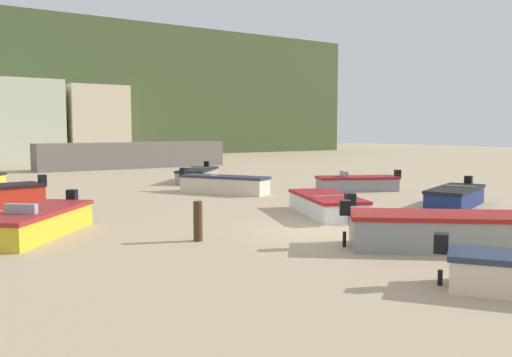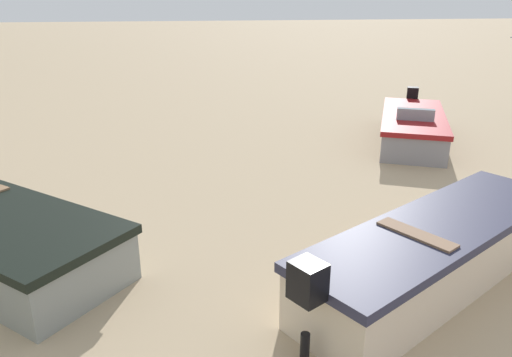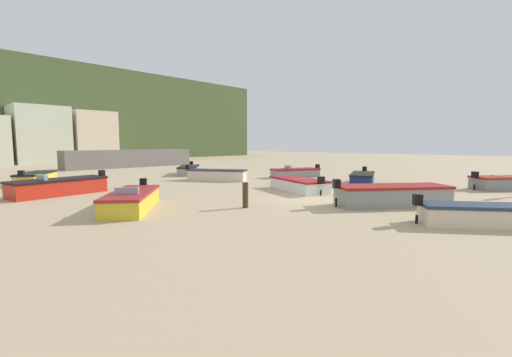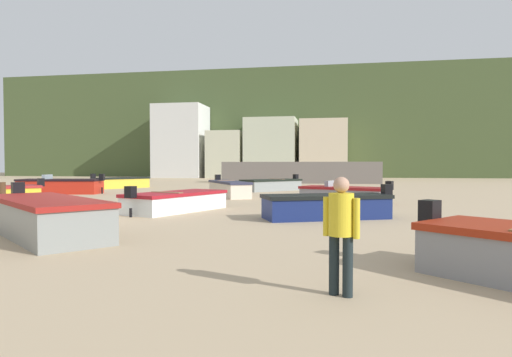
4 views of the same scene
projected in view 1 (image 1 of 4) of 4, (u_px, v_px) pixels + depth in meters
The scene contains 12 objects.
ground_plane at pixel (327, 231), 16.82m from camera, with size 160.00×160.00×0.00m, color tan.
harbor_pier at pixel (134, 155), 44.42m from camera, with size 15.53×2.40×2.10m, color slate.
townhouse_centre_right at pixel (24, 120), 55.50m from camera, with size 6.97×6.21×8.21m, color beige.
townhouse_far_right at pixel (95, 122), 59.19m from camera, with size 6.26×5.59×7.90m, color beige.
boat_grey_0 at pixel (446, 231), 14.30m from camera, with size 5.08×4.56×1.27m.
boat_grey_2 at pixel (357, 183), 27.91m from camera, with size 4.38×3.16×1.07m.
boat_cream_3 at pixel (224, 184), 26.84m from camera, with size 3.39×4.61×1.20m.
boat_navy_5 at pixel (456, 197), 22.11m from camera, with size 4.45×3.00×1.12m.
boat_white_6 at pixel (327, 204), 20.10m from camera, with size 3.20×4.72×1.06m.
boat_yellow_8 at pixel (36, 222), 16.03m from camera, with size 4.21×4.62×1.12m.
boat_grey_9 at pixel (198, 175), 32.68m from camera, with size 4.15×4.38×1.12m.
mooring_post_near_water at pixel (198, 221), 15.31m from camera, with size 0.26×0.26×1.14m, color #452C1B.
Camera 1 is at (-10.93, -12.68, 3.16)m, focal length 37.89 mm.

